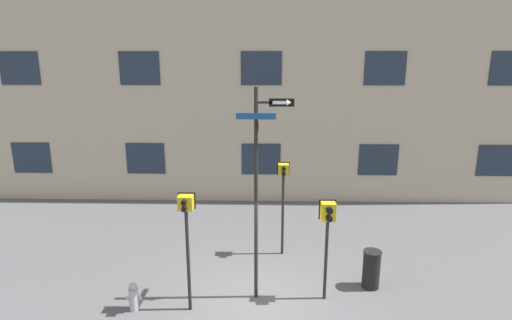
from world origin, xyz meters
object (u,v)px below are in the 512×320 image
at_px(pedestrian_signal_left, 187,222).
at_px(fire_hydrant, 134,297).
at_px(trash_bin, 371,269).
at_px(pedestrian_signal_across, 283,185).
at_px(pedestrian_signal_right, 328,222).
at_px(street_sign_pole, 259,181).

distance_m(pedestrian_signal_left, fire_hydrant, 2.30).
bearing_deg(fire_hydrant, trash_bin, 10.99).
bearing_deg(trash_bin, pedestrian_signal_across, 140.89).
relative_size(pedestrian_signal_right, trash_bin, 2.51).
height_order(pedestrian_signal_left, trash_bin, pedestrian_signal_left).
bearing_deg(street_sign_pole, fire_hydrant, -168.32).
relative_size(pedestrian_signal_left, pedestrian_signal_across, 1.00).
height_order(pedestrian_signal_left, fire_hydrant, pedestrian_signal_left).
height_order(street_sign_pole, pedestrian_signal_left, street_sign_pole).
xyz_separation_m(pedestrian_signal_across, trash_bin, (2.23, -1.81, -1.69)).
bearing_deg(pedestrian_signal_across, pedestrian_signal_right, -68.04).
bearing_deg(pedestrian_signal_right, pedestrian_signal_across, 111.96).
bearing_deg(fire_hydrant, pedestrian_signal_right, 7.15).
distance_m(pedestrian_signal_left, trash_bin, 4.96).
xyz_separation_m(street_sign_pole, pedestrian_signal_right, (1.64, -0.03, -1.00)).
xyz_separation_m(pedestrian_signal_left, fire_hydrant, (-1.32, -0.04, -1.88)).
relative_size(pedestrian_signal_across, trash_bin, 2.82).
xyz_separation_m(pedestrian_signal_left, pedestrian_signal_right, (3.25, 0.53, -0.20)).
distance_m(fire_hydrant, trash_bin, 5.95).
xyz_separation_m(street_sign_pole, trash_bin, (2.91, 0.53, -2.51)).
height_order(pedestrian_signal_right, fire_hydrant, pedestrian_signal_right).
bearing_deg(trash_bin, pedestrian_signal_right, -156.23).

